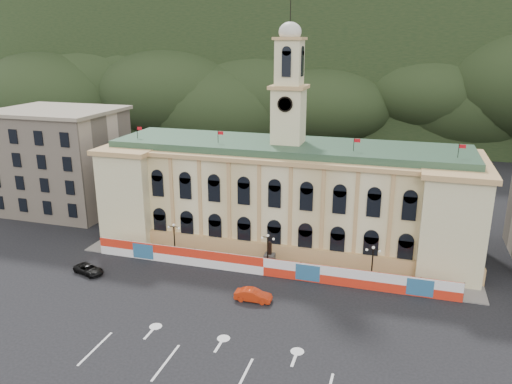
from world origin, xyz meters
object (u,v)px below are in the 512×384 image
(lamp_center, at_px, (268,248))
(red_sedan, at_px, (253,295))
(black_suv, at_px, (89,269))
(statue, at_px, (270,258))

(lamp_center, bearing_deg, red_sedan, -85.70)
(lamp_center, xyz_separation_m, black_suv, (-22.80, -8.38, -2.44))
(statue, xyz_separation_m, red_sedan, (0.68, -9.98, -0.44))
(lamp_center, relative_size, black_suv, 1.04)
(statue, bearing_deg, lamp_center, -90.00)
(statue, relative_size, lamp_center, 0.72)
(black_suv, bearing_deg, lamp_center, -52.45)
(red_sedan, height_order, black_suv, red_sedan)
(statue, height_order, lamp_center, lamp_center)
(lamp_center, distance_m, red_sedan, 9.30)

